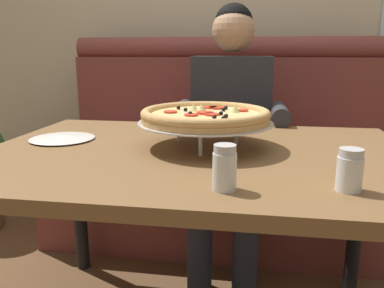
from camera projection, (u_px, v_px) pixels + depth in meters
booth_bench at (221, 165)px, 2.25m from camera, size 1.87×0.78×1.13m
dining_table at (197, 173)px, 1.28m from camera, size 1.40×0.97×0.73m
diner_main at (230, 121)px, 1.91m from camera, size 0.54×0.64×1.27m
pizza at (205, 116)px, 1.29m from camera, size 0.45×0.45×0.14m
shaker_parmesan at (225, 171)px, 0.89m from camera, size 0.06×0.06×0.11m
shaker_pepper_flakes at (349, 173)px, 0.89m from camera, size 0.06×0.06×0.10m
plate_near_left at (62, 137)px, 1.41m from camera, size 0.23×0.23×0.02m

